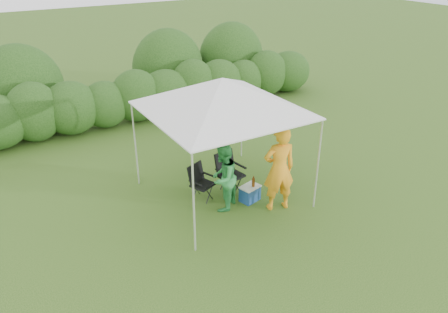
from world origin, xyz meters
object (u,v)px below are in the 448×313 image
chair_right (228,170)px  woman (223,178)px  cooler (250,193)px  man (279,169)px  canopy (222,95)px  chair_left (200,180)px

chair_right → woman: 0.83m
chair_right → cooler: 0.77m
man → cooler: man is taller
canopy → man: canopy is taller
man → chair_left: bearing=-29.2°
chair_left → woman: (0.24, -0.65, 0.30)m
man → woman: 1.22m
man → canopy: bearing=-39.9°
chair_right → chair_left: 0.75m
chair_left → man: 1.85m
man → woman: bearing=-15.0°
chair_right → man: (0.53, -1.22, 0.43)m
chair_left → man: size_ratio=0.43×
chair_left → chair_right: bearing=-24.1°
chair_left → canopy: bearing=-38.5°
chair_left → cooler: chair_left is taller
chair_right → cooler: chair_right is taller
chair_left → cooler: (0.92, -0.69, -0.29)m
canopy → chair_right: 1.94m
chair_right → woman: woman is taller
chair_left → woman: size_ratio=0.54×
woman → cooler: 0.90m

